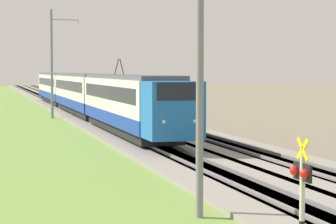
{
  "coord_description": "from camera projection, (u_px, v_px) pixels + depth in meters",
  "views": [
    {
      "loc": [
        -12.17,
        9.06,
        4.39
      ],
      "look_at": [
        19.6,
        0.0,
        2.29
      ],
      "focal_mm": 70.0,
      "sensor_mm": 36.0,
      "label": 1
    }
  ],
  "objects": [
    {
      "name": "passenger_train",
      "position": [
        82.0,
        91.0,
        61.52
      ],
      "size": [
        62.71,
        2.82,
        5.2
      ],
      "rotation": [
        0.0,
        0.0,
        3.14
      ],
      "color": "blue",
      "rests_on": "ground"
    },
    {
      "name": "crossing_signal_near",
      "position": [
        302.0,
        196.0,
        13.26
      ],
      "size": [
        0.7,
        0.23,
        3.05
      ],
      "rotation": [
        0.0,
        0.0,
        1.57
      ],
      "color": "beige",
      "rests_on": "ground"
    },
    {
      "name": "track_adjacent",
      "position": [
        122.0,
        114.0,
        63.5
      ],
      "size": [
        240.0,
        1.57,
        0.45
      ],
      "color": "#4C4238",
      "rests_on": "ground"
    },
    {
      "name": "catenary_mast_near",
      "position": [
        202.0,
        52.0,
        18.69
      ],
      "size": [
        0.22,
        2.56,
        9.51
      ],
      "color": "slate",
      "rests_on": "ground"
    },
    {
      "name": "ballast_adjacent",
      "position": [
        122.0,
        114.0,
        63.5
      ],
      "size": [
        240.0,
        4.4,
        0.3
      ],
      "color": "gray",
      "rests_on": "ground"
    },
    {
      "name": "grass_verge",
      "position": [
        16.0,
        117.0,
        60.76
      ],
      "size": [
        240.0,
        13.08,
        0.12
      ],
      "color": "olive",
      "rests_on": "ground"
    },
    {
      "name": "catenary_mast_mid",
      "position": [
        52.0,
        63.0,
        58.03
      ],
      "size": [
        0.22,
        2.56,
        9.79
      ],
      "color": "slate",
      "rests_on": "ground"
    },
    {
      "name": "ballast_main",
      "position": [
        81.0,
        115.0,
        62.41
      ],
      "size": [
        240.0,
        4.4,
        0.3
      ],
      "color": "gray",
      "rests_on": "ground"
    },
    {
      "name": "track_main",
      "position": [
        81.0,
        115.0,
        62.41
      ],
      "size": [
        240.0,
        1.57,
        0.45
      ],
      "color": "#4C4238",
      "rests_on": "ground"
    }
  ]
}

